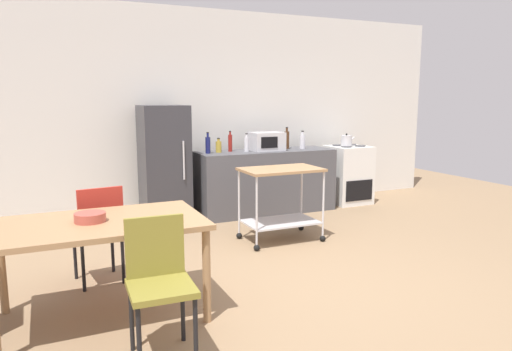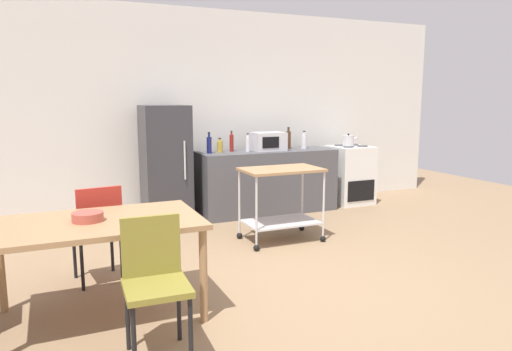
# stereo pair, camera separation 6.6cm
# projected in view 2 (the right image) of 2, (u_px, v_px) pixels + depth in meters

# --- Properties ---
(ground_plane) EXTENTS (12.00, 12.00, 0.00)m
(ground_plane) POSITION_uv_depth(u_px,v_px,m) (299.00, 285.00, 4.18)
(ground_plane) COLOR #8C7051
(back_wall) EXTENTS (8.40, 0.12, 2.90)m
(back_wall) POSITION_uv_depth(u_px,v_px,m) (194.00, 111.00, 6.84)
(back_wall) COLOR silver
(back_wall) RESTS_ON ground_plane
(kitchen_counter) EXTENTS (2.00, 0.64, 0.90)m
(kitchen_counter) POSITION_uv_depth(u_px,v_px,m) (267.00, 181.00, 6.81)
(kitchen_counter) COLOR #4C4C51
(kitchen_counter) RESTS_ON ground_plane
(dining_table) EXTENTS (1.50, 0.90, 0.75)m
(dining_table) POSITION_uv_depth(u_px,v_px,m) (97.00, 231.00, 3.48)
(dining_table) COLOR #A37A51
(dining_table) RESTS_ON ground_plane
(chair_red) EXTENTS (0.45, 0.45, 0.89)m
(chair_red) POSITION_uv_depth(u_px,v_px,m) (98.00, 227.00, 4.16)
(chair_red) COLOR #B72D23
(chair_red) RESTS_ON ground_plane
(chair_olive) EXTENTS (0.42, 0.42, 0.89)m
(chair_olive) POSITION_uv_depth(u_px,v_px,m) (155.00, 277.00, 2.99)
(chair_olive) COLOR olive
(chair_olive) RESTS_ON ground_plane
(stove_oven) EXTENTS (0.60, 0.61, 0.92)m
(stove_oven) POSITION_uv_depth(u_px,v_px,m) (350.00, 175.00, 7.40)
(stove_oven) COLOR white
(stove_oven) RESTS_ON ground_plane
(refrigerator) EXTENTS (0.60, 0.63, 1.55)m
(refrigerator) POSITION_uv_depth(u_px,v_px,m) (166.00, 164.00, 6.28)
(refrigerator) COLOR #333338
(refrigerator) RESTS_ON ground_plane
(kitchen_cart) EXTENTS (0.91, 0.57, 0.85)m
(kitchen_cart) POSITION_uv_depth(u_px,v_px,m) (281.00, 192.00, 5.41)
(kitchen_cart) COLOR #A37A51
(kitchen_cart) RESTS_ON ground_plane
(bottle_vinegar) EXTENTS (0.07, 0.07, 0.29)m
(bottle_vinegar) POSITION_uv_depth(u_px,v_px,m) (209.00, 145.00, 6.38)
(bottle_vinegar) COLOR navy
(bottle_vinegar) RESTS_ON kitchen_counter
(bottle_soda) EXTENTS (0.08, 0.08, 0.20)m
(bottle_soda) POSITION_uv_depth(u_px,v_px,m) (220.00, 146.00, 6.50)
(bottle_soda) COLOR gold
(bottle_soda) RESTS_ON kitchen_counter
(bottle_olive_oil) EXTENTS (0.06, 0.06, 0.29)m
(bottle_olive_oil) POSITION_uv_depth(u_px,v_px,m) (232.00, 143.00, 6.60)
(bottle_olive_oil) COLOR maroon
(bottle_olive_oil) RESTS_ON kitchen_counter
(bottle_soy_sauce) EXTENTS (0.06, 0.06, 0.26)m
(bottle_soy_sauce) POSITION_uv_depth(u_px,v_px,m) (248.00, 144.00, 6.57)
(bottle_soy_sauce) COLOR silver
(bottle_soy_sauce) RESTS_ON kitchen_counter
(microwave) EXTENTS (0.46, 0.35, 0.26)m
(microwave) POSITION_uv_depth(u_px,v_px,m) (268.00, 141.00, 6.73)
(microwave) COLOR silver
(microwave) RESTS_ON kitchen_counter
(bottle_sesame_oil) EXTENTS (0.07, 0.07, 0.32)m
(bottle_sesame_oil) POSITION_uv_depth(u_px,v_px,m) (288.00, 140.00, 6.95)
(bottle_sesame_oil) COLOR #4C2D19
(bottle_sesame_oil) RESTS_ON kitchen_counter
(bottle_sparkling_water) EXTENTS (0.08, 0.08, 0.26)m
(bottle_sparkling_water) POSITION_uv_depth(u_px,v_px,m) (304.00, 141.00, 6.97)
(bottle_sparkling_water) COLOR silver
(bottle_sparkling_water) RESTS_ON kitchen_counter
(fruit_bowl) EXTENTS (0.22, 0.22, 0.07)m
(fruit_bowl) POSITION_uv_depth(u_px,v_px,m) (88.00, 217.00, 3.45)
(fruit_bowl) COLOR #B24C3F
(fruit_bowl) RESTS_ON dining_table
(kettle) EXTENTS (0.24, 0.17, 0.19)m
(kettle) POSITION_uv_depth(u_px,v_px,m) (348.00, 141.00, 7.18)
(kettle) COLOR silver
(kettle) RESTS_ON stove_oven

